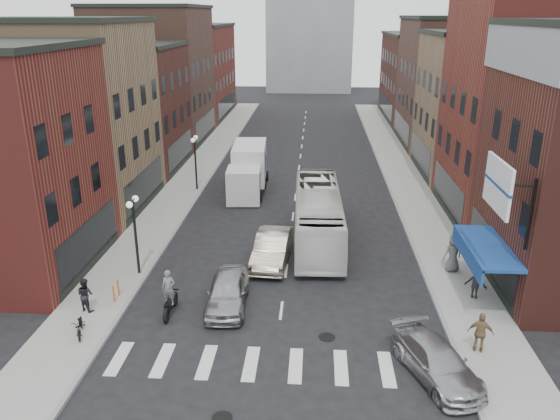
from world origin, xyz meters
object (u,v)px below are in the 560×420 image
Objects in this scene: transit_bus at (318,215)px; ped_right_c at (453,253)px; sedan_left_far at (272,248)px; streetlamp_far at (195,153)px; ped_left_solo at (85,295)px; parked_bicycle at (80,326)px; curb_car at (437,362)px; ped_right_a at (476,282)px; sedan_left_near at (227,291)px; motorcycle_rider at (169,294)px; ped_right_b at (481,333)px; box_truck at (248,170)px; streetlamp_near at (134,222)px; bike_rack at (116,291)px; billboard_sign at (500,187)px.

transit_bus reaches higher than ped_right_c.
sedan_left_far is 2.52× the size of ped_right_c.
ped_left_solo is (-1.16, -17.77, -1.99)m from streetlamp_far.
curb_car is at bearing -25.85° from parked_bicycle.
sedan_left_near is at bearing 30.82° from ped_right_a.
motorcycle_rider is at bearing -81.78° from streetlamp_far.
parked_bicycle is at bearing 16.00° from ped_right_b.
ped_right_a is at bearing -55.01° from box_truck.
ped_right_b is at bearing -63.65° from box_truck.
ped_right_a is 0.80× the size of ped_right_c.
streetlamp_near is at bearing -159.42° from sedan_left_far.
bike_rack is 0.16× the size of sedan_left_far.
ped_right_a reaches higher than curb_car.
sedan_left_near is 2.84× the size of ped_left_solo.
ped_right_a is (16.42, 1.21, 0.38)m from bike_rack.
bike_rack is 8.27m from sedan_left_far.
ped_left_solo is at bearing 145.42° from curb_car.
motorcycle_rider is at bearing 3.78° from ped_right_c.
parked_bicycle is at bearing -98.17° from bike_rack.
parked_bicycle is (-3.18, -2.05, -0.44)m from motorcycle_rider.
curb_car is at bearing -58.01° from streetlamp_far.
ped_right_b is at bearing -164.78° from ped_left_solo.
transit_bus is 7.12× the size of ped_left_solo.
streetlamp_near reaches higher than ped_left_solo.
box_truck is 4.74× the size of ped_right_b.
bike_rack is at bearing 176.98° from sedan_left_near.
streetlamp_far is at bearing 134.11° from transit_bus.
motorcycle_rider is (2.75, -0.94, 0.45)m from bike_rack.
streetlamp_near is 2.67× the size of ped_left_solo.
ped_right_b is (6.25, -11.04, -0.55)m from transit_bus.
motorcycle_rider is 6.94m from sedan_left_far.
billboard_sign is 2.38× the size of ped_right_a.
sedan_left_far is 11.50m from curb_car.
bike_rack is at bearing -109.39° from ped_left_solo.
parked_bicycle is (-7.23, -7.69, -0.25)m from sedan_left_far.
ped_right_c is at bearing 53.08° from curb_car.
ped_right_c is at bearing 92.03° from billboard_sign.
box_truck is 17.54m from ped_right_c.
sedan_left_far is 3.18× the size of ped_left_solo.
sedan_left_near is (-11.03, 0.74, -5.39)m from billboard_sign.
streetlamp_far reaches higher than ped_right_c.
streetlamp_near is at bearing -4.42° from ped_right_b.
billboard_sign is 23.92m from streetlamp_far.
bike_rack is at bearing -140.85° from transit_bus.
streetlamp_near is 3.59m from bike_rack.
parked_bicycle is 0.80× the size of ped_right_c.
sedan_left_near is 9.54m from curb_car.
streetlamp_near is at bearing 126.39° from motorcycle_rider.
transit_bus is 7.06× the size of ped_right_a.
ped_right_c reaches higher than ped_left_solo.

